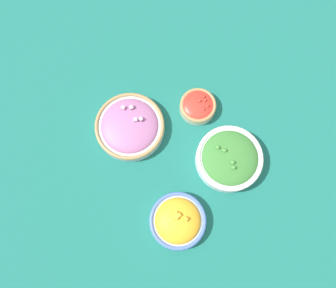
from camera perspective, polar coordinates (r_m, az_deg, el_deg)
ground_plane at (r=1.05m, az=-0.00°, el=-0.38°), size 3.00×3.00×0.00m
bowl_red_onion at (r=1.05m, az=-6.67°, el=3.08°), size 0.22×0.22×0.06m
bowl_broccoli at (r=1.02m, az=10.60°, el=-2.50°), size 0.20×0.20×0.08m
bowl_squash at (r=0.99m, az=1.71°, el=-13.20°), size 0.17×0.17×0.07m
bowl_cherry_tomatoes at (r=1.06m, az=5.23°, el=6.61°), size 0.12×0.12×0.05m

